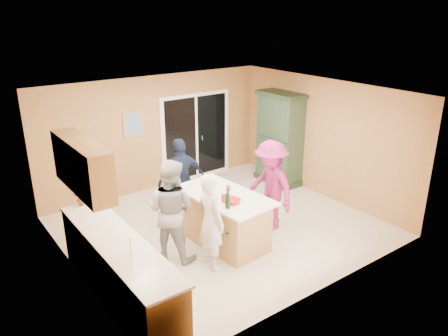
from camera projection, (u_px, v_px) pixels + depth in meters
floor at (221, 227)px, 8.44m from camera, size 5.50×5.50×0.00m
ceiling at (220, 93)px, 7.53m from camera, size 5.50×5.00×0.10m
wall_back at (156, 133)px, 9.87m from camera, size 5.50×0.10×2.60m
wall_front at (325, 213)px, 6.10m from camera, size 5.50×0.10×2.60m
wall_left at (70, 201)px, 6.46m from camera, size 0.10×5.00×2.60m
wall_right at (323, 138)px, 9.51m from camera, size 0.10×5.00×2.60m
left_cabinet_run at (123, 275)px, 6.13m from camera, size 0.65×3.05×1.24m
upper_cabinets at (82, 166)px, 6.21m from camera, size 0.35×1.60×0.75m
sliding_door at (196, 137)px, 10.52m from camera, size 1.90×0.07×2.10m
framed_picture at (133, 124)px, 9.45m from camera, size 0.46×0.04×0.56m
kitchen_island at (224, 220)px, 7.73m from camera, size 1.12×1.87×0.94m
green_hutch at (280, 139)px, 10.25m from camera, size 0.62×1.18×2.18m
woman_white at (211, 221)px, 6.91m from camera, size 0.41×0.60×1.62m
woman_grey at (171, 210)px, 7.14m from camera, size 1.02×1.07×1.75m
woman_navy at (181, 180)px, 8.51m from camera, size 1.00×0.48×1.66m
woman_magenta at (271, 186)px, 8.12m from camera, size 0.70×1.15×1.74m
serving_bowl at (232, 201)px, 7.23m from camera, size 0.32×0.32×0.07m
tulip_vase at (79, 194)px, 7.08m from camera, size 0.24×0.18×0.42m
tumbler_near at (224, 198)px, 7.29m from camera, size 0.09×0.09×0.11m
tumbler_far at (228, 189)px, 7.66m from camera, size 0.09×0.09×0.11m
wine_bottle at (228, 201)px, 7.00m from camera, size 0.08×0.08×0.35m
white_plate at (224, 192)px, 7.65m from camera, size 0.21×0.21×0.01m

